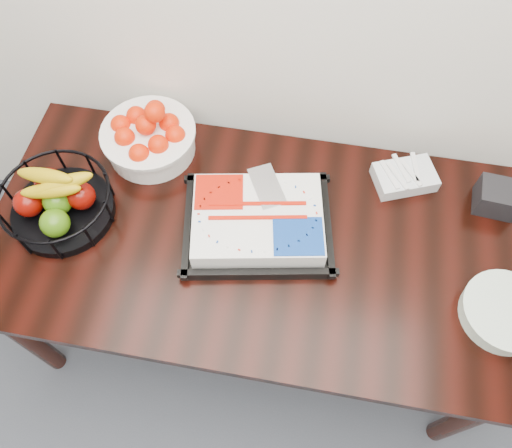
% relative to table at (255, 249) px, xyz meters
% --- Properties ---
extents(table, '(1.80, 0.90, 0.75)m').
position_rel_table_xyz_m(table, '(0.00, 0.00, 0.00)').
color(table, black).
rests_on(table, ground).
extents(cake_tray, '(0.55, 0.46, 0.10)m').
position_rel_table_xyz_m(cake_tray, '(0.00, 0.04, 0.13)').
color(cake_tray, black).
rests_on(cake_tray, table).
extents(tangerine_bowl, '(0.34, 0.34, 0.21)m').
position_rel_table_xyz_m(tangerine_bowl, '(-0.44, 0.30, 0.18)').
color(tangerine_bowl, white).
rests_on(tangerine_bowl, table).
extents(fruit_basket, '(0.36, 0.36, 0.19)m').
position_rel_table_xyz_m(fruit_basket, '(-0.66, -0.02, 0.17)').
color(fruit_basket, black).
rests_on(fruit_basket, table).
extents(plate_stack, '(0.26, 0.26, 0.06)m').
position_rel_table_xyz_m(plate_stack, '(0.78, -0.14, 0.12)').
color(plate_stack, white).
rests_on(plate_stack, table).
extents(fork_bag, '(0.24, 0.20, 0.06)m').
position_rel_table_xyz_m(fork_bag, '(0.48, 0.32, 0.12)').
color(fork_bag, silver).
rests_on(fork_bag, table).
extents(napkin_box, '(0.14, 0.13, 0.10)m').
position_rel_table_xyz_m(napkin_box, '(0.78, 0.27, 0.13)').
color(napkin_box, black).
rests_on(napkin_box, table).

